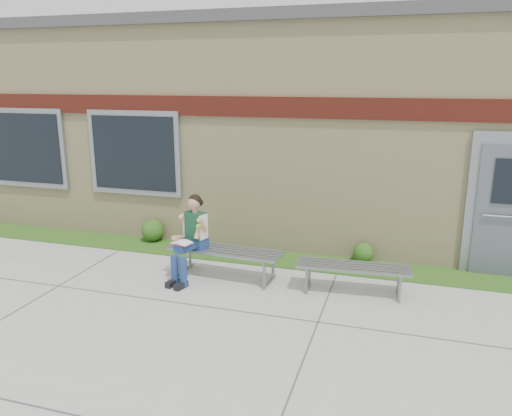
% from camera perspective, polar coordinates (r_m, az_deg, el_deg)
% --- Properties ---
extents(ground, '(80.00, 80.00, 0.00)m').
position_cam_1_polar(ground, '(6.49, -2.68, -13.69)').
color(ground, '#9E9E99').
rests_on(ground, ground).
extents(grass_strip, '(16.00, 0.80, 0.02)m').
position_cam_1_polar(grass_strip, '(8.76, 3.02, -5.89)').
color(grass_strip, '#204412').
rests_on(grass_strip, ground).
extents(school_building, '(16.20, 6.22, 4.20)m').
position_cam_1_polar(school_building, '(11.57, 7.27, 9.67)').
color(school_building, beige).
rests_on(school_building, ground).
extents(bench_left, '(1.86, 0.64, 0.48)m').
position_cam_1_polar(bench_left, '(7.90, -3.58, -5.46)').
color(bench_left, slate).
rests_on(bench_left, ground).
extents(bench_right, '(1.68, 0.57, 0.43)m').
position_cam_1_polar(bench_right, '(7.49, 11.04, -7.16)').
color(bench_right, slate).
rests_on(bench_right, ground).
extents(girl, '(0.50, 0.83, 1.34)m').
position_cam_1_polar(girl, '(7.79, -7.49, -3.17)').
color(girl, navy).
rests_on(girl, ground).
extents(shrub_mid, '(0.43, 0.43, 0.43)m').
position_cam_1_polar(shrub_mid, '(9.83, -11.72, -2.49)').
color(shrub_mid, '#204412').
rests_on(shrub_mid, grass_strip).
extents(shrub_east, '(0.35, 0.35, 0.35)m').
position_cam_1_polar(shrub_east, '(8.73, 12.21, -4.99)').
color(shrub_east, '#204412').
rests_on(shrub_east, grass_strip).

